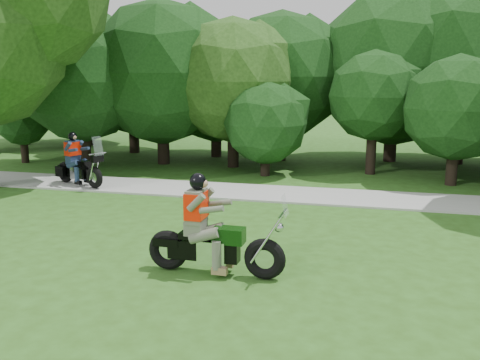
# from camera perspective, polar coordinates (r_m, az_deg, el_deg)

# --- Properties ---
(ground) EXTENTS (100.00, 100.00, 0.00)m
(ground) POSITION_cam_1_polar(r_m,az_deg,el_deg) (8.90, 0.82, -13.19)
(ground) COLOR #2D5317
(ground) RESTS_ON ground
(walkway) EXTENTS (60.00, 2.20, 0.06)m
(walkway) POSITION_cam_1_polar(r_m,az_deg,el_deg) (16.40, 7.27, -1.64)
(walkway) COLOR #9F9F9A
(walkway) RESTS_ON ground
(tree_line) EXTENTS (40.34, 11.21, 7.52)m
(tree_line) POSITION_cam_1_polar(r_m,az_deg,el_deg) (22.41, 12.93, 10.89)
(tree_line) COLOR black
(tree_line) RESTS_ON ground
(chopper_motorcycle) EXTENTS (2.67, 0.71, 1.91)m
(chopper_motorcycle) POSITION_cam_1_polar(r_m,az_deg,el_deg) (9.97, -3.39, -6.13)
(chopper_motorcycle) COLOR black
(chopper_motorcycle) RESTS_ON ground
(touring_motorcycle) EXTENTS (2.17, 1.34, 1.74)m
(touring_motorcycle) POSITION_cam_1_polar(r_m,az_deg,el_deg) (18.37, -17.05, 1.46)
(touring_motorcycle) COLOR black
(touring_motorcycle) RESTS_ON walkway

